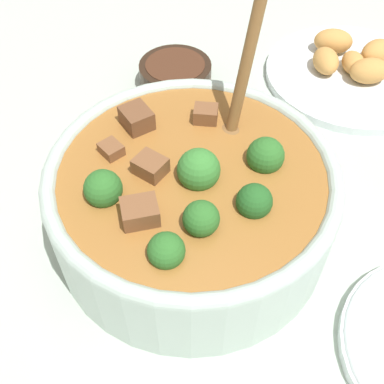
% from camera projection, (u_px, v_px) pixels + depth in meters
% --- Properties ---
extents(ground_plane, '(4.00, 4.00, 0.00)m').
position_uv_depth(ground_plane, '(192.00, 230.00, 0.53)').
color(ground_plane, '#ADBCAD').
extents(stew_bowl, '(0.29, 0.29, 0.27)m').
position_uv_depth(stew_bowl, '(192.00, 196.00, 0.49)').
color(stew_bowl, '#B2C6BC').
rests_on(stew_bowl, ground_plane).
extents(condiment_bowl, '(0.10, 0.10, 0.04)m').
position_uv_depth(condiment_bowl, '(175.00, 74.00, 0.69)').
color(condiment_bowl, black).
rests_on(condiment_bowl, ground_plane).
extents(food_plate, '(0.25, 0.25, 0.05)m').
position_uv_depth(food_plate, '(352.00, 69.00, 0.70)').
color(food_plate, white).
rests_on(food_plate, ground_plane).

